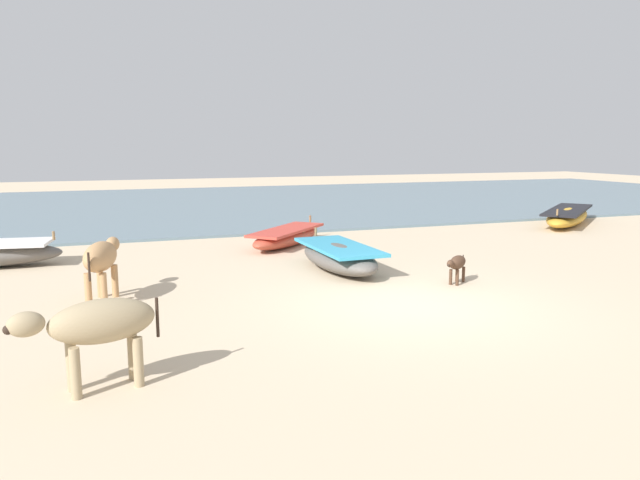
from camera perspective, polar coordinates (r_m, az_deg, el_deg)
The scene contains 8 objects.
ground at distance 10.54m, azimuth 8.63°, elevation -6.16°, with size 80.00×80.00×0.00m, color beige.
sea_water at distance 28.04m, azimuth -9.89°, elevation 3.48°, with size 60.00×20.00×0.08m, color slate.
fishing_boat_0 at distance 13.14m, azimuth 1.82°, elevation -1.61°, with size 1.24×3.14×0.77m.
fishing_boat_2 at distance 22.40m, azimuth 22.73°, elevation 2.15°, with size 4.53×4.00×0.75m.
fishing_boat_3 at distance 16.37m, azimuth -3.22°, elevation 0.35°, with size 3.04×3.12×0.67m.
cow_adult_dun at distance 7.18m, azimuth -20.65°, elevation -7.70°, with size 1.62×0.68×1.06m.
calf_near_dark at distance 12.17m, azimuth 13.06°, elevation -2.24°, with size 0.78×0.66×0.57m.
cow_second_adult_tan at distance 11.17m, azimuth -20.30°, elevation -1.67°, with size 0.80×1.64×1.08m.
Camera 1 is at (-4.93, -8.89, 2.78)m, focal length 33.23 mm.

